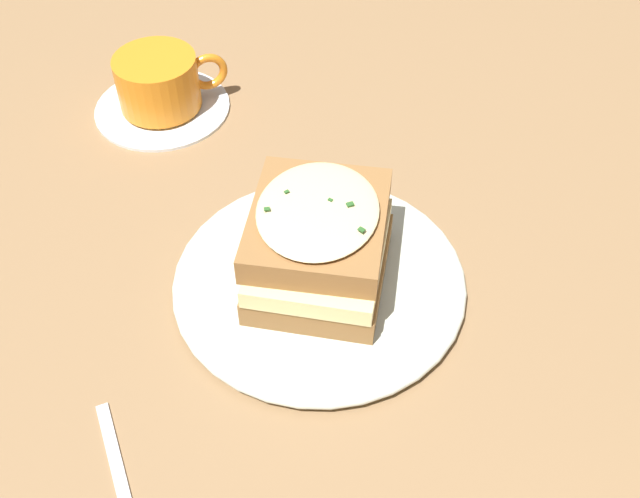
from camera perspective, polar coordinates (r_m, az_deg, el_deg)
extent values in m
plane|color=olive|center=(0.64, -2.59, -2.68)|extent=(2.40, 2.40, 0.00)
cylinder|color=silver|center=(0.63, 0.00, -2.27)|extent=(0.23, 0.23, 0.01)
torus|color=silver|center=(0.63, 0.00, -2.12)|extent=(0.25, 0.25, 0.01)
cube|color=olive|center=(0.62, 0.00, -1.14)|extent=(0.13, 0.11, 0.02)
cube|color=#EFDB93|center=(0.60, 0.00, 0.17)|extent=(0.13, 0.11, 0.02)
cube|color=olive|center=(0.59, -0.17, 1.91)|extent=(0.12, 0.11, 0.02)
ellipsoid|color=beige|center=(0.58, -0.17, 3.03)|extent=(0.12, 0.10, 0.01)
cube|color=#2D6028|center=(0.58, 0.80, 3.78)|extent=(0.00, 0.00, 0.00)
cube|color=#2D6028|center=(0.59, -2.13, 4.36)|extent=(0.00, 0.00, 0.00)
cube|color=#2D6028|center=(0.57, -4.08, 3.02)|extent=(0.00, 0.01, 0.00)
cube|color=#2D6028|center=(0.58, 2.31, 3.43)|extent=(0.01, 0.01, 0.00)
cube|color=#2D6028|center=(0.56, 3.19, 1.48)|extent=(0.01, 0.01, 0.00)
cylinder|color=white|center=(0.83, -11.92, 10.57)|extent=(0.14, 0.14, 0.01)
cylinder|color=orange|center=(0.81, -12.26, 12.33)|extent=(0.09, 0.09, 0.06)
cylinder|color=#381E0F|center=(0.80, -12.51, 13.56)|extent=(0.07, 0.07, 0.00)
torus|color=orange|center=(0.82, -8.53, 13.21)|extent=(0.03, 0.04, 0.04)
cube|color=silver|center=(0.56, -15.15, -16.02)|extent=(0.10, 0.06, 0.00)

